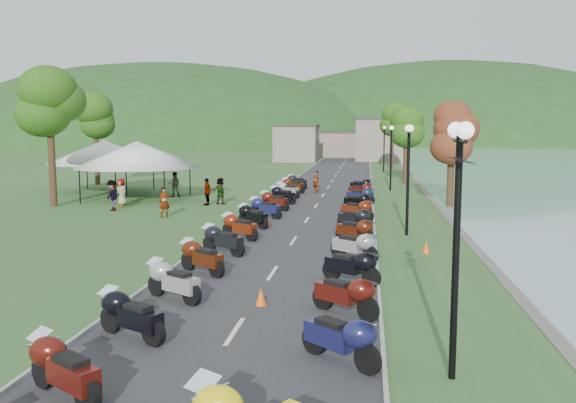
{
  "coord_description": "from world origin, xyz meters",
  "views": [
    {
      "loc": [
        3.12,
        -10.05,
        4.96
      ],
      "look_at": [
        -0.7,
        19.56,
        1.3
      ],
      "focal_mm": 38.0,
      "sensor_mm": 36.0,
      "label": 1
    }
  ],
  "objects_px": {
    "vendor_tent_main": "(138,170)",
    "pedestrian_c": "(113,211)",
    "streetlamp_near": "(456,255)",
    "pedestrian_b": "(175,197)",
    "pedestrian_a": "(165,217)"
  },
  "relations": [
    {
      "from": "streetlamp_near",
      "to": "pedestrian_c",
      "type": "relative_size",
      "value": 2.72
    },
    {
      "from": "pedestrian_a",
      "to": "pedestrian_c",
      "type": "height_order",
      "value": "pedestrian_c"
    },
    {
      "from": "vendor_tent_main",
      "to": "pedestrian_c",
      "type": "xyz_separation_m",
      "value": [
        0.61,
        -5.78,
        -2.0
      ]
    },
    {
      "from": "pedestrian_c",
      "to": "pedestrian_a",
      "type": "bearing_deg",
      "value": 13.91
    },
    {
      "from": "pedestrian_c",
      "to": "streetlamp_near",
      "type": "bearing_deg",
      "value": -10.8
    },
    {
      "from": "pedestrian_a",
      "to": "vendor_tent_main",
      "type": "bearing_deg",
      "value": 89.43
    },
    {
      "from": "streetlamp_near",
      "to": "pedestrian_b",
      "type": "xyz_separation_m",
      "value": [
        -15.31,
        29.92,
        -2.5
      ]
    },
    {
      "from": "pedestrian_b",
      "to": "pedestrian_c",
      "type": "height_order",
      "value": "pedestrian_c"
    },
    {
      "from": "streetlamp_near",
      "to": "pedestrian_b",
      "type": "distance_m",
      "value": 33.7
    },
    {
      "from": "pedestrian_c",
      "to": "pedestrian_b",
      "type": "bearing_deg",
      "value": 121.89
    },
    {
      "from": "vendor_tent_main",
      "to": "pedestrian_c",
      "type": "relative_size",
      "value": 3.09
    },
    {
      "from": "pedestrian_a",
      "to": "pedestrian_c",
      "type": "distance_m",
      "value": 4.5
    },
    {
      "from": "vendor_tent_main",
      "to": "pedestrian_b",
      "type": "bearing_deg",
      "value": 40.59
    },
    {
      "from": "pedestrian_b",
      "to": "vendor_tent_main",
      "type": "bearing_deg",
      "value": 24.66
    },
    {
      "from": "pedestrian_b",
      "to": "pedestrian_c",
      "type": "distance_m",
      "value": 7.64
    }
  ]
}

